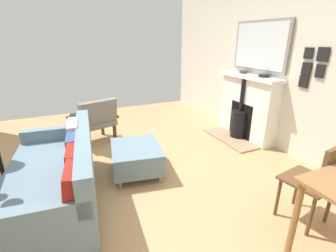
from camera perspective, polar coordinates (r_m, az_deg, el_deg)
name	(u,v)px	position (r m, az deg, el deg)	size (l,w,h in m)	color
ground_plane	(121,172)	(3.33, -11.09, -10.58)	(5.05, 6.12, 0.01)	tan
wall_left	(276,61)	(4.20, 24.18, 13.86)	(0.12, 6.12, 2.67)	beige
fireplace	(246,110)	(4.38, 18.05, 3.66)	(0.66, 1.21, 1.10)	#9E7A5B
mirror_over_mantel	(260,46)	(4.31, 21.00, 17.29)	(0.04, 1.13, 0.78)	gray
mantel_bowl_near	(243,72)	(4.44, 17.45, 12.21)	(0.14, 0.14, 0.05)	#47382D
mantel_bowl_far	(264,76)	(4.11, 21.78, 11.06)	(0.16, 0.16, 0.04)	black
sofa	(58,174)	(2.78, -24.64, -10.40)	(1.02, 1.83, 0.79)	#B2B2B7
ottoman	(136,156)	(3.18, -7.50, -7.13)	(0.73, 0.83, 0.37)	#B2B2B7
armchair_accent	(95,119)	(4.05, -16.95, 1.56)	(0.80, 0.74, 0.79)	#4C3321
dining_chair_near_fireplace	(319,178)	(2.57, 32.15, -10.49)	(0.45, 0.45, 0.85)	brown
photo_gallery_row	(312,66)	(3.72, 31.09, 12.11)	(0.02, 0.33, 0.53)	black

